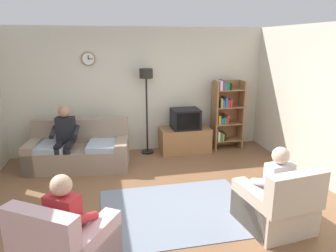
{
  "coord_description": "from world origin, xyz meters",
  "views": [
    {
      "loc": [
        -0.84,
        -4.11,
        2.4
      ],
      "look_at": [
        0.27,
        0.95,
        0.98
      ],
      "focal_mm": 33.1,
      "sensor_mm": 36.0,
      "label": 1
    }
  ],
  "objects_px": {
    "floor_lamp": "(146,88)",
    "tv_stand": "(185,140)",
    "person_on_couch": "(65,135)",
    "person_in_right_armchair": "(273,182)",
    "armchair_near_window": "(67,247)",
    "bookshelf": "(225,113)",
    "tv": "(185,119)",
    "couch": "(79,151)",
    "armchair_near_bookshelf": "(276,207)",
    "person_in_left_armchair": "(70,217)"
  },
  "relations": [
    {
      "from": "floor_lamp",
      "to": "armchair_near_bookshelf",
      "type": "xyz_separation_m",
      "value": [
        1.22,
        -3.2,
        -1.16
      ]
    },
    {
      "from": "tv",
      "to": "tv_stand",
      "type": "bearing_deg",
      "value": 90.0
    },
    {
      "from": "person_on_couch",
      "to": "floor_lamp",
      "type": "bearing_deg",
      "value": 20.59
    },
    {
      "from": "tv",
      "to": "armchair_near_window",
      "type": "bearing_deg",
      "value": -123.45
    },
    {
      "from": "couch",
      "to": "bookshelf",
      "type": "bearing_deg",
      "value": 8.5
    },
    {
      "from": "armchair_near_window",
      "to": "person_in_right_armchair",
      "type": "xyz_separation_m",
      "value": [
        2.6,
        0.37,
        0.32
      ]
    },
    {
      "from": "armchair_near_bookshelf",
      "to": "tv",
      "type": "bearing_deg",
      "value": 97.29
    },
    {
      "from": "tv",
      "to": "person_in_right_armchair",
      "type": "height_order",
      "value": "person_in_right_armchair"
    },
    {
      "from": "armchair_near_bookshelf",
      "to": "person_on_couch",
      "type": "relative_size",
      "value": 0.79
    },
    {
      "from": "tv_stand",
      "to": "tv",
      "type": "height_order",
      "value": "tv"
    },
    {
      "from": "bookshelf",
      "to": "person_in_left_armchair",
      "type": "relative_size",
      "value": 1.41
    },
    {
      "from": "tv",
      "to": "person_on_couch",
      "type": "relative_size",
      "value": 0.48
    },
    {
      "from": "armchair_near_bookshelf",
      "to": "person_in_left_armchair",
      "type": "distance_m",
      "value": 2.59
    },
    {
      "from": "floor_lamp",
      "to": "armchair_near_window",
      "type": "bearing_deg",
      "value": -111.72
    },
    {
      "from": "bookshelf",
      "to": "armchair_near_bookshelf",
      "type": "height_order",
      "value": "bookshelf"
    },
    {
      "from": "bookshelf",
      "to": "armchair_near_window",
      "type": "height_order",
      "value": "bookshelf"
    },
    {
      "from": "bookshelf",
      "to": "person_in_right_armchair",
      "type": "distance_m",
      "value": 3.14
    },
    {
      "from": "person_in_left_armchair",
      "to": "armchair_near_bookshelf",
      "type": "bearing_deg",
      "value": 4.68
    },
    {
      "from": "armchair_near_bookshelf",
      "to": "armchair_near_window",
      "type": "bearing_deg",
      "value": -173.78
    },
    {
      "from": "person_on_couch",
      "to": "tv_stand",
      "type": "bearing_deg",
      "value": 11.86
    },
    {
      "from": "armchair_near_window",
      "to": "armchair_near_bookshelf",
      "type": "distance_m",
      "value": 2.63
    },
    {
      "from": "person_on_couch",
      "to": "person_in_right_armchair",
      "type": "xyz_separation_m",
      "value": [
        2.87,
        -2.49,
        -0.09
      ]
    },
    {
      "from": "person_on_couch",
      "to": "bookshelf",
      "type": "bearing_deg",
      "value": 9.71
    },
    {
      "from": "tv",
      "to": "person_in_left_armchair",
      "type": "height_order",
      "value": "person_in_left_armchair"
    },
    {
      "from": "tv_stand",
      "to": "person_on_couch",
      "type": "distance_m",
      "value": 2.57
    },
    {
      "from": "tv_stand",
      "to": "tv",
      "type": "distance_m",
      "value": 0.49
    },
    {
      "from": "couch",
      "to": "tv",
      "type": "xyz_separation_m",
      "value": [
        2.26,
        0.39,
        0.45
      ]
    },
    {
      "from": "floor_lamp",
      "to": "armchair_near_bookshelf",
      "type": "relative_size",
      "value": 1.9
    },
    {
      "from": "person_on_couch",
      "to": "person_in_left_armchair",
      "type": "height_order",
      "value": "person_on_couch"
    },
    {
      "from": "tv_stand",
      "to": "person_in_right_armchair",
      "type": "relative_size",
      "value": 0.98
    },
    {
      "from": "armchair_near_window",
      "to": "bookshelf",
      "type": "bearing_deg",
      "value": 47.3
    },
    {
      "from": "armchair_near_window",
      "to": "person_on_couch",
      "type": "height_order",
      "value": "person_on_couch"
    },
    {
      "from": "armchair_near_bookshelf",
      "to": "tv_stand",
      "type": "bearing_deg",
      "value": 97.24
    },
    {
      "from": "tv_stand",
      "to": "armchair_near_window",
      "type": "distance_m",
      "value": 4.04
    },
    {
      "from": "armchair_near_window",
      "to": "armchair_near_bookshelf",
      "type": "relative_size",
      "value": 1.21
    },
    {
      "from": "floor_lamp",
      "to": "tv_stand",
      "type": "bearing_deg",
      "value": -6.79
    },
    {
      "from": "floor_lamp",
      "to": "person_in_right_armchair",
      "type": "height_order",
      "value": "floor_lamp"
    },
    {
      "from": "tv",
      "to": "floor_lamp",
      "type": "relative_size",
      "value": 0.32
    },
    {
      "from": "person_in_left_armchair",
      "to": "couch",
      "type": "bearing_deg",
      "value": 91.72
    },
    {
      "from": "armchair_near_window",
      "to": "person_in_right_armchair",
      "type": "height_order",
      "value": "person_in_right_armchair"
    },
    {
      "from": "couch",
      "to": "bookshelf",
      "type": "relative_size",
      "value": 1.27
    },
    {
      "from": "bookshelf",
      "to": "armchair_near_window",
      "type": "bearing_deg",
      "value": -132.7
    },
    {
      "from": "couch",
      "to": "person_on_couch",
      "type": "bearing_deg",
      "value": -154.38
    },
    {
      "from": "tv_stand",
      "to": "person_in_right_armchair",
      "type": "bearing_deg",
      "value": -82.76
    },
    {
      "from": "tv",
      "to": "person_in_right_armchair",
      "type": "relative_size",
      "value": 0.54
    },
    {
      "from": "person_on_couch",
      "to": "armchair_near_window",
      "type": "bearing_deg",
      "value": -84.7
    },
    {
      "from": "couch",
      "to": "tv_stand",
      "type": "relative_size",
      "value": 1.82
    },
    {
      "from": "couch",
      "to": "armchair_near_bookshelf",
      "type": "relative_size",
      "value": 2.06
    },
    {
      "from": "tv_stand",
      "to": "person_in_left_armchair",
      "type": "height_order",
      "value": "person_in_left_armchair"
    },
    {
      "from": "couch",
      "to": "person_in_right_armchair",
      "type": "bearing_deg",
      "value": -44.55
    }
  ]
}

